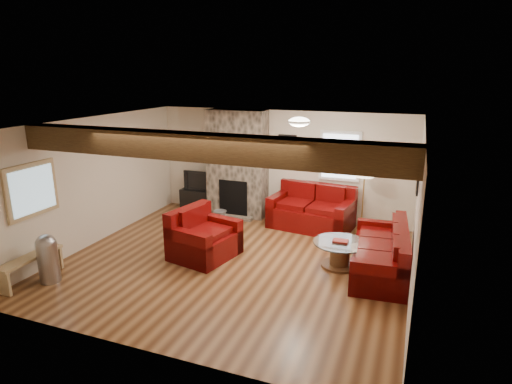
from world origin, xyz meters
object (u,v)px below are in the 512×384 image
armchair_red (204,234)px  television (201,180)px  floor_lamp (365,174)px  sofa_three (380,249)px  loveseat (311,207)px  tv_cabinet (202,200)px  coffee_table (340,254)px

armchair_red → television: 2.88m
floor_lamp → sofa_three: bearing=-73.2°
loveseat → television: 2.89m
sofa_three → armchair_red: (-3.08, -0.52, 0.05)m
sofa_three → loveseat: 2.34m
loveseat → tv_cabinet: (-2.86, 0.30, -0.21)m
sofa_three → tv_cabinet: 4.90m
coffee_table → television: 4.35m
tv_cabinet → floor_lamp: bearing=-3.5°
loveseat → sofa_three: bearing=-38.9°
floor_lamp → television: bearing=176.5°
coffee_table → armchair_red: bearing=-169.0°
coffee_table → tv_cabinet: 4.32m
television → floor_lamp: size_ratio=0.56×
sofa_three → television: size_ratio=2.49×
television → sofa_three: bearing=-24.0°
loveseat → armchair_red: 2.66m
sofa_three → television: 4.91m
television → floor_lamp: bearing=-3.5°
armchair_red → coffee_table: size_ratio=1.17×
loveseat → armchair_red: (-1.47, -2.21, -0.02)m
floor_lamp → coffee_table: bearing=-94.4°
armchair_red → floor_lamp: floor_lamp is taller
loveseat → television: (-2.86, 0.30, 0.29)m
tv_cabinet → floor_lamp: 4.08m
armchair_red → television: television is taller
armchair_red → sofa_three: bearing=-68.2°
television → floor_lamp: (3.94, -0.24, 0.53)m
sofa_three → coffee_table: sofa_three is taller
coffee_table → floor_lamp: (0.14, 1.81, 1.06)m
armchair_red → floor_lamp: 3.52m
loveseat → floor_lamp: (1.08, 0.06, 0.82)m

